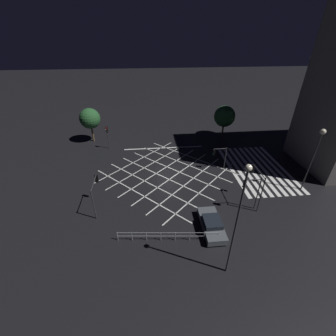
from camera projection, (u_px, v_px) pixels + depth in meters
ground_plane at (168, 173)px, 30.87m from camera, size 200.00×200.00×0.00m
road_markings at (226, 168)px, 31.85m from camera, size 19.44×26.23×0.01m
traffic_light_median_south at (219, 154)px, 30.53m from camera, size 0.36×1.95×3.29m
traffic_light_nw_main at (95, 188)px, 23.46m from camera, size 3.25×0.36×3.63m
traffic_light_ne_main at (107, 133)px, 35.76m from camera, size 0.39×0.36×3.84m
traffic_light_sw_cross at (250, 188)px, 23.11m from camera, size 0.36×1.95×4.01m
traffic_light_sw_main at (257, 179)px, 23.93m from camera, size 3.04×0.36×4.36m
street_lamp_east at (318, 145)px, 24.54m from camera, size 0.61×0.61×7.88m
street_lamp_west at (239, 212)px, 14.94m from camera, size 0.44×0.44×10.09m
street_tree_near at (90, 119)px, 37.61m from camera, size 3.41×3.41×5.82m
street_tree_far at (225, 116)px, 39.47m from camera, size 3.68×3.68×5.65m
waiting_car at (212, 224)px, 21.87m from camera, size 4.62×1.89×1.28m
pedestrian_railing at (168, 235)px, 20.61m from camera, size 0.96×9.32×1.05m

